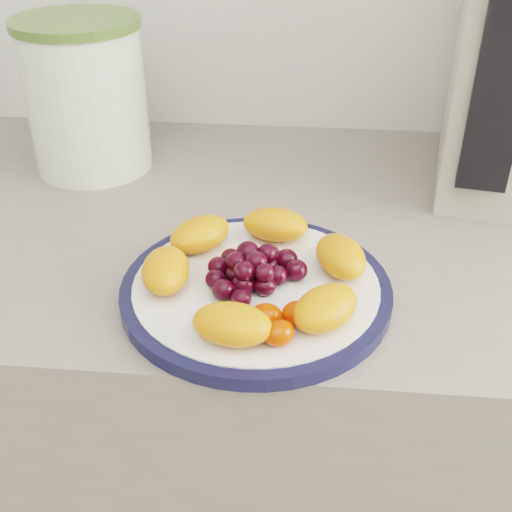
{
  "coord_description": "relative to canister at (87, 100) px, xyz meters",
  "views": [
    {
      "loc": [
        -0.03,
        0.49,
        1.3
      ],
      "look_at": [
        -0.08,
        1.03,
        0.95
      ],
      "focal_mm": 45.0,
      "sensor_mm": 36.0,
      "label": 1
    }
  ],
  "objects": [
    {
      "name": "appliance_panel",
      "position": [
        0.52,
        -0.12,
        0.08
      ],
      "size": [
        0.06,
        0.03,
        0.25
      ],
      "primitive_type": "cube",
      "rotation": [
        0.0,
        0.0,
        -0.18
      ],
      "color": "black",
      "rests_on": "appliance_body"
    },
    {
      "name": "canister",
      "position": [
        0.0,
        0.0,
        0.0
      ],
      "size": [
        0.21,
        0.21,
        0.2
      ],
      "primitive_type": "cylinder",
      "rotation": [
        0.0,
        0.0,
        -0.35
      ],
      "color": "#466F1E",
      "rests_on": "counter"
    },
    {
      "name": "fruit_plate",
      "position": [
        0.26,
        -0.3,
        -0.06
      ],
      "size": [
        0.24,
        0.24,
        0.04
      ],
      "color": "orange",
      "rests_on": "plate_face"
    },
    {
      "name": "plate_rim",
      "position": [
        0.26,
        -0.3,
        -0.09
      ],
      "size": [
        0.28,
        0.28,
        0.01
      ],
      "primitive_type": "cylinder",
      "color": "#101333",
      "rests_on": "counter"
    },
    {
      "name": "counter",
      "position": [
        0.34,
        -0.12,
        -0.55
      ],
      "size": [
        3.5,
        0.6,
        0.9
      ],
      "primitive_type": "cube",
      "color": "gray",
      "rests_on": "floor"
    },
    {
      "name": "plate_face",
      "position": [
        0.26,
        -0.3,
        -0.09
      ],
      "size": [
        0.25,
        0.25,
        0.02
      ],
      "primitive_type": "cylinder",
      "color": "white",
      "rests_on": "counter"
    },
    {
      "name": "canister_lid",
      "position": [
        0.0,
        0.0,
        0.1
      ],
      "size": [
        0.22,
        0.22,
        0.01
      ],
      "primitive_type": "cylinder",
      "rotation": [
        0.0,
        0.0,
        -0.35
      ],
      "color": "#506C2F",
      "rests_on": "canister"
    },
    {
      "name": "cabinet_face",
      "position": [
        0.34,
        -0.12,
        -0.58
      ],
      "size": [
        3.48,
        0.58,
        0.84
      ],
      "primitive_type": "cube",
      "color": "#8C7755",
      "rests_on": "floor"
    }
  ]
}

